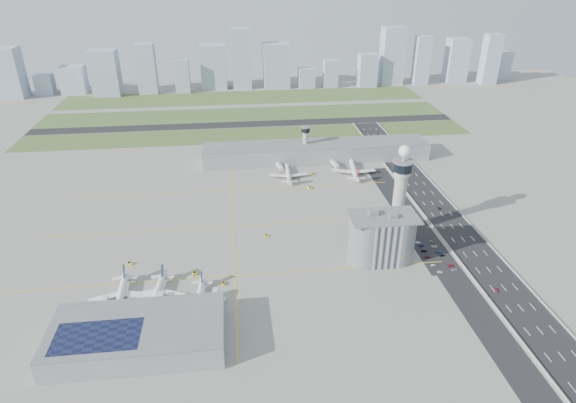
{
  "coord_description": "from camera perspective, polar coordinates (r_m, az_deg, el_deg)",
  "views": [
    {
      "loc": [
        -36.12,
        -269.07,
        171.87
      ],
      "look_at": [
        0.0,
        35.0,
        15.0
      ],
      "focal_mm": 30.0,
      "sensor_mm": 36.0,
      "label": 1
    }
  ],
  "objects": [
    {
      "name": "car_lot_9",
      "position": [
        328.37,
        17.46,
        -5.73
      ],
      "size": [
        3.73,
        1.67,
        1.19
      ],
      "primitive_type": "imported",
      "rotation": [
        0.0,
        0.0,
        1.69
      ],
      "color": "navy",
      "rests_on": "ground"
    },
    {
      "name": "skyline_bldg_5",
      "position": [
        711.69,
        -16.42,
        14.86
      ],
      "size": [
        25.49,
        20.39,
        66.89
      ],
      "primitive_type": "cube",
      "color": "#9EADC1",
      "rests_on": "ground"
    },
    {
      "name": "skyline_bldg_9",
      "position": [
        718.46,
        -1.39,
        15.82
      ],
      "size": [
        36.96,
        29.57,
        62.11
      ],
      "primitive_type": "cube",
      "color": "#9EADC1",
      "rests_on": "ground"
    },
    {
      "name": "car_lot_8",
      "position": [
        325.57,
        17.82,
        -6.1
      ],
      "size": [
        3.32,
        1.54,
        1.1
      ],
      "primitive_type": "imported",
      "rotation": [
        0.0,
        0.0,
        1.65
      ],
      "color": "black",
      "rests_on": "ground"
    },
    {
      "name": "grass_strip_2",
      "position": [
        671.62,
        -5.29,
        12.19
      ],
      "size": [
        480.0,
        70.0,
        0.08
      ],
      "primitive_type": "cube",
      "color": "#4E6831",
      "rests_on": "ground"
    },
    {
      "name": "skyline_bldg_4",
      "position": [
        718.77,
        -20.83,
        14.06
      ],
      "size": [
        35.81,
        28.65,
        60.36
      ],
      "primitive_type": "cube",
      "color": "#9EADC1",
      "rests_on": "ground"
    },
    {
      "name": "airplane_near_c",
      "position": [
        273.9,
        -10.56,
        -10.98
      ],
      "size": [
        32.57,
        37.44,
        9.87
      ],
      "primitive_type": null,
      "rotation": [
        0.0,
        0.0,
        -1.65
      ],
      "color": "white",
      "rests_on": "ground"
    },
    {
      "name": "near_terminal",
      "position": [
        255.06,
        -17.38,
        -14.85
      ],
      "size": [
        84.0,
        42.0,
        13.0
      ],
      "color": "gray",
      "rests_on": "ground"
    },
    {
      "name": "tug_4",
      "position": [
        397.95,
        2.59,
        1.67
      ],
      "size": [
        3.23,
        3.98,
        2.02
      ],
      "primitive_type": null,
      "rotation": [
        0.0,
        0.0,
        -2.87
      ],
      "color": "yellow",
      "rests_on": "ground"
    },
    {
      "name": "car_lot_3",
      "position": [
        326.87,
        15.84,
        -5.64
      ],
      "size": [
        4.09,
        2.0,
        1.15
      ],
      "primitive_type": "imported",
      "rotation": [
        0.0,
        0.0,
        1.67
      ],
      "color": "black",
      "rests_on": "ground"
    },
    {
      "name": "jet_bridge_far_1",
      "position": [
        444.06,
        5.21,
        4.64
      ],
      "size": [
        5.39,
        14.31,
        5.7
      ],
      "primitive_type": null,
      "rotation": [
        0.0,
        0.0,
        -1.4
      ],
      "color": "silver",
      "rests_on": "ground"
    },
    {
      "name": "jet_bridge_near_2",
      "position": [
        268.59,
        -9.05,
        -12.28
      ],
      "size": [
        5.39,
        14.31,
        5.7
      ],
      "primitive_type": null,
      "rotation": [
        0.0,
        0.0,
        1.4
      ],
      "color": "silver",
      "rests_on": "ground"
    },
    {
      "name": "car_hw_0",
      "position": [
        305.35,
        23.42,
        -9.58
      ],
      "size": [
        2.09,
        4.02,
        1.31
      ],
      "primitive_type": "imported",
      "rotation": [
        0.0,
        0.0,
        0.15
      ],
      "color": "maroon",
      "rests_on": "ground"
    },
    {
      "name": "tug_1",
      "position": [
        298.92,
        -11.06,
        -8.32
      ],
      "size": [
        3.35,
        4.01,
        1.99
      ],
      "primitive_type": null,
      "rotation": [
        0.0,
        0.0,
        -2.81
      ],
      "color": "yellow",
      "rests_on": "ground"
    },
    {
      "name": "car_hw_2",
      "position": [
        454.76,
        14.23,
        4.14
      ],
      "size": [
        2.71,
        4.64,
        1.21
      ],
      "primitive_type": "imported",
      "rotation": [
        0.0,
        0.0,
        -0.17
      ],
      "color": "navy",
      "rests_on": "ground"
    },
    {
      "name": "skyline_bldg_16",
      "position": [
        795.87,
        22.85,
        15.27
      ],
      "size": [
        23.04,
        18.43,
        71.56
      ],
      "primitive_type": "cube",
      "color": "#9EADC1",
      "rests_on": "ground"
    },
    {
      "name": "admin_building",
      "position": [
        305.48,
        11.04,
        -4.27
      ],
      "size": [
        42.0,
        24.0,
        33.5
      ],
      "color": "#B2B2B7",
      "rests_on": "ground"
    },
    {
      "name": "taxiway_line_h_1",
      "position": [
        344.95,
        -6.52,
        -2.95
      ],
      "size": [
        260.0,
        0.6,
        0.01
      ],
      "primitive_type": "cube",
      "color": "yellow",
      "rests_on": "ground"
    },
    {
      "name": "car_lot_5",
      "position": [
        334.52,
        15.12,
        -4.73
      ],
      "size": [
        3.49,
        1.47,
        1.12
      ],
      "primitive_type": "imported",
      "rotation": [
        0.0,
        0.0,
        1.49
      ],
      "color": "silver",
      "rests_on": "ground"
    },
    {
      "name": "jet_bridge_near_0",
      "position": [
        278.87,
        -21.75,
        -12.5
      ],
      "size": [
        5.39,
        14.31,
        5.7
      ],
      "primitive_type": null,
      "rotation": [
        0.0,
        0.0,
        1.4
      ],
      "color": "silver",
      "rests_on": "ground"
    },
    {
      "name": "highway",
      "position": [
        353.21,
        19.62,
        -3.73
      ],
      "size": [
        28.0,
        500.0,
        0.1
      ],
      "primitive_type": "cube",
      "color": "black",
      "rests_on": "ground"
    },
    {
      "name": "car_lot_10",
      "position": [
        333.52,
        16.96,
        -5.11
      ],
      "size": [
        4.34,
        2.47,
        1.14
      ],
      "primitive_type": "imported",
      "rotation": [
        0.0,
        0.0,
        1.43
      ],
      "color": "silver",
      "rests_on": "ground"
    },
    {
      "name": "airplane_near_b",
      "position": [
        281.93,
        -15.39,
        -10.21
      ],
      "size": [
        36.74,
        41.92,
        10.85
      ],
      "primitive_type": null,
      "rotation": [
        0.0,
        0.0,
        -1.67
      ],
      "color": "white",
      "rests_on": "ground"
    },
    {
      "name": "taxiway_line_h_0",
      "position": [
        294.46,
        -6.32,
        -8.78
      ],
      "size": [
        260.0,
        0.6,
        0.01
      ],
      "primitive_type": "cube",
      "color": "yellow",
      "rests_on": "ground"
    },
    {
      "name": "skyline_bldg_17",
      "position": [
        839.77,
        24.04,
        14.5
      ],
      "size": [
        22.64,
        18.11,
        41.06
      ],
      "primitive_type": "cube",
      "color": "#9EADC1",
      "rests_on": "ground"
    },
    {
      "name": "secondary_tower",
      "position": [
        451.02,
        2.08,
        7.27
      ],
      "size": [
        8.6,
        8.6,
        31.9
      ],
      "color": "#ADAAA5",
      "rests_on": "ground"
    },
    {
      "name": "car_lot_2",
      "position": [
        321.54,
        16.23,
        -6.3
      ],
      "size": [
        4.04,
        2.15,
        1.08
      ],
      "primitive_type": "imported",
      "rotation": [
        0.0,
        0.0,
        1.66
      ],
      "color": "maroon",
      "rests_on": "ground"
    },
    {
      "name": "ground",
      "position": [
        321.31,
        0.74,
        -5.21
      ],
      "size": [
        1000.0,
        1000.0,
        0.0
      ],
      "primitive_type": "plane",
      "color": "gray"
    },
    {
      "name": "jet_bridge_far_0",
      "position": [
        436.89,
        -1.24,
        4.36
      ],
      "size": [
        5.39,
        14.31,
        5.7
      ],
      "primitive_type": null,
      "rotation": [
        0.0,
        0.0,
        -1.4
      ],
      "color": "silver",
      "rests_on": "ground"
    },
    {
      "name": "car_lot_11",
      "position": [
        338.32,
        16.62,
        -4.57
      ],
      "size": [
        3.82,
        1.66,
        1.1
      ],
      "primitive_type": "imported",
      "rotation": [
        0.0,
        0.0,
        1.54
      ],
      "color": "slate",
      "rests_on": "ground"
    },
    {
      "name": "tug_0",
      "position": [
        317.82,
        -18.31,
        -6.97
      ],
      "size": [
        3.36,
        2.32,
        1.94
      ],
      "primitive_type": null,
      "rotation": [
        0.0,
        0.0,
        1.58
      ],
      "color": "yellow",
      "rests_on": "ground"
    },
    {
      "name": "control_tower",
      "position": [
        327.38,
        13.19,
        1.66
      ],
      "size": [
        14.0,
        14.0,
        64.5
      ],
      "color": "#ADAAA5",
      "rests_on": "ground"
    },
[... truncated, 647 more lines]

